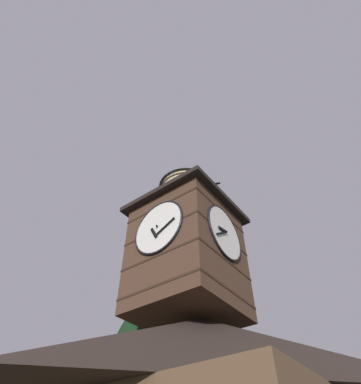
{
  "coord_description": "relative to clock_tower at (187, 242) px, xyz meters",
  "views": [
    {
      "loc": [
        10.63,
        5.5,
        1.77
      ],
      "look_at": [
        0.62,
        -2.12,
        13.75
      ],
      "focal_mm": 30.6,
      "sensor_mm": 36.0,
      "label": 1
    }
  ],
  "objects": [
    {
      "name": "clock_tower",
      "position": [
        0.0,
        0.0,
        0.0
      ],
      "size": [
        4.83,
        4.83,
        9.02
      ],
      "color": "#4C3323",
      "rests_on": "building_main"
    },
    {
      "name": "flying_bird_low",
      "position": [
        -4.49,
        -3.85,
        5.98
      ],
      "size": [
        0.5,
        0.53,
        0.15
      ],
      "color": "black"
    },
    {
      "name": "flying_bird_high",
      "position": [
        -4.75,
        -0.57,
        8.11
      ],
      "size": [
        0.37,
        0.51,
        0.13
      ],
      "color": "black"
    }
  ]
}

